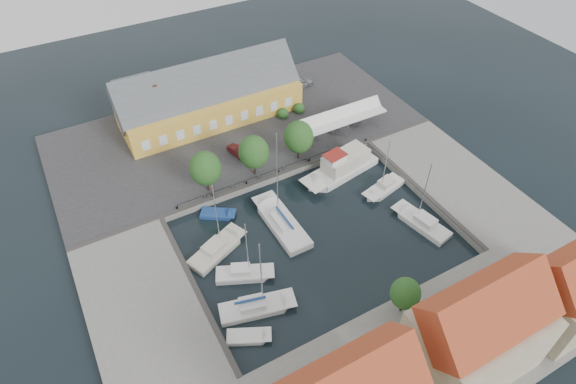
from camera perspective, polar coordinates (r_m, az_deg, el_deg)
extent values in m
plane|color=black|center=(61.76, 2.69, -4.38)|extent=(140.00, 140.00, 0.00)
cube|color=#2D2D30|center=(76.78, -6.18, 7.16)|extent=(56.00, 26.00, 1.00)
cube|color=slate|center=(55.96, -16.45, -13.32)|extent=(12.00, 24.00, 1.00)
cube|color=slate|center=(71.44, 18.90, 1.41)|extent=(12.00, 24.00, 1.00)
cube|color=slate|center=(52.45, 15.21, -18.98)|extent=(56.00, 14.00, 1.00)
cube|color=#383533|center=(67.37, -1.76, 1.94)|extent=(56.00, 0.60, 0.12)
cube|color=#383533|center=(55.84, -10.96, -10.93)|extent=(0.60, 24.00, 0.12)
cube|color=#383533|center=(67.67, 15.55, 0.23)|extent=(0.60, 24.00, 0.12)
cylinder|color=black|center=(64.21, -13.04, -1.87)|extent=(0.24, 0.24, 0.40)
cylinder|color=black|center=(65.05, -8.93, -0.38)|extent=(0.24, 0.24, 0.40)
cylinder|color=black|center=(66.26, -4.95, 1.07)|extent=(0.24, 0.24, 0.40)
cylinder|color=black|center=(67.82, -1.13, 2.45)|extent=(0.24, 0.24, 0.40)
cylinder|color=black|center=(69.70, 2.50, 3.76)|extent=(0.24, 0.24, 0.40)
cylinder|color=black|center=(71.89, 5.95, 4.97)|extent=(0.24, 0.24, 0.40)
cylinder|color=black|center=(74.34, 9.19, 6.10)|extent=(0.24, 0.24, 0.40)
cube|color=gold|center=(78.54, -9.20, 10.20)|extent=(28.00, 10.00, 4.50)
cube|color=#474C51|center=(76.70, -9.50, 12.38)|extent=(28.56, 7.60, 7.60)
cube|color=gold|center=(81.81, -17.33, 9.75)|extent=(6.00, 6.00, 3.50)
cube|color=brown|center=(74.02, -15.50, 11.79)|extent=(0.60, 0.60, 1.20)
cube|color=white|center=(74.35, 6.38, 8.82)|extent=(14.00, 4.00, 0.25)
cylinder|color=silver|center=(71.20, 3.06, 5.91)|extent=(0.10, 0.10, 2.70)
cylinder|color=silver|center=(73.65, 1.60, 7.42)|extent=(0.10, 0.10, 2.70)
cylinder|color=silver|center=(73.96, 7.07, 7.25)|extent=(0.10, 0.10, 2.70)
cylinder|color=silver|center=(76.32, 5.55, 8.67)|extent=(0.10, 0.10, 2.70)
cylinder|color=silver|center=(77.09, 10.80, 8.45)|extent=(0.10, 0.10, 2.70)
cylinder|color=silver|center=(79.36, 9.24, 9.80)|extent=(0.10, 0.10, 2.70)
cylinder|color=black|center=(65.46, -9.48, 0.90)|extent=(0.30, 0.30, 2.10)
ellipsoid|color=#1F4A1A|center=(63.60, -9.77, 2.78)|extent=(4.20, 4.20, 4.83)
cylinder|color=black|center=(67.24, -3.97, 2.87)|extent=(0.30, 0.30, 2.10)
ellipsoid|color=#1F4A1A|center=(65.43, -4.08, 4.75)|extent=(4.20, 4.20, 4.83)
cylinder|color=black|center=(69.69, 1.23, 4.69)|extent=(0.30, 0.30, 2.10)
ellipsoid|color=#1F4A1A|center=(67.94, 1.26, 6.54)|extent=(4.20, 4.20, 4.83)
imported|color=#9D9EA4|center=(85.90, 1.54, 12.78)|extent=(4.89, 2.59, 1.58)
imported|color=#4F1218|center=(70.95, -6.00, 4.79)|extent=(2.21, 3.93, 1.23)
cube|color=silver|center=(61.53, -0.39, -4.34)|extent=(3.39, 8.81, 1.50)
cube|color=silver|center=(61.60, -0.89, -3.19)|extent=(3.28, 10.56, 0.08)
cube|color=silver|center=(60.74, -0.50, -3.42)|extent=(2.28, 3.53, 0.90)
cylinder|color=silver|center=(57.43, -1.28, 1.69)|extent=(0.12, 0.12, 13.15)
cube|color=navy|center=(60.06, -0.40, -3.07)|extent=(0.27, 4.39, 0.22)
cube|color=silver|center=(70.13, 6.71, 2.56)|extent=(10.44, 5.39, 1.80)
cube|color=silver|center=(68.83, 6.03, 2.73)|extent=(12.38, 5.58, 0.08)
cube|color=beige|center=(68.84, 6.85, 3.81)|extent=(7.28, 4.30, 2.20)
cube|color=silver|center=(66.69, 5.56, 3.97)|extent=(3.05, 2.49, 1.20)
cube|color=maroon|center=(66.28, 5.60, 4.41)|extent=(3.31, 2.64, 0.10)
cube|color=silver|center=(68.32, 11.51, 0.45)|extent=(5.88, 3.49, 1.30)
cube|color=silver|center=(67.43, 11.23, 0.61)|extent=(6.94, 3.65, 0.08)
cube|color=beige|center=(67.47, 11.58, 1.11)|extent=(2.50, 2.02, 0.90)
cylinder|color=silver|center=(64.49, 11.48, 3.10)|extent=(0.12, 0.12, 8.26)
cube|color=silver|center=(64.29, 15.88, -4.00)|extent=(3.92, 6.98, 1.30)
cube|color=silver|center=(64.06, 15.43, -3.18)|extent=(4.09, 8.25, 0.08)
cube|color=silver|center=(63.52, 15.96, -3.22)|extent=(2.28, 2.94, 0.90)
cylinder|color=silver|center=(61.10, 15.85, 0.00)|extent=(0.12, 0.12, 9.20)
cube|color=beige|center=(59.65, -8.77, -7.26)|extent=(7.12, 5.25, 1.30)
cube|color=beige|center=(59.46, -8.30, -6.37)|extent=(8.27, 5.68, 0.08)
cube|color=beige|center=(58.84, -8.78, -6.46)|extent=(3.17, 2.82, 0.90)
cylinder|color=silver|center=(56.08, -8.46, -2.87)|extent=(0.12, 0.12, 9.81)
cube|color=silver|center=(57.23, -5.71, -9.87)|extent=(5.96, 4.32, 1.30)
cube|color=silver|center=(56.65, -5.05, -9.42)|extent=(6.93, 4.69, 0.08)
cube|color=silver|center=(56.31, -5.64, -9.17)|extent=(2.64, 2.30, 0.90)
cylinder|color=silver|center=(53.45, -4.87, -6.79)|extent=(0.12, 0.12, 8.20)
cube|color=silver|center=(54.51, -4.40, -13.78)|extent=(7.30, 4.21, 1.30)
cube|color=silver|center=(53.99, -3.53, -13.21)|extent=(8.61, 4.45, 0.08)
cube|color=silver|center=(53.56, -4.28, -13.08)|extent=(3.10, 2.40, 0.90)
cylinder|color=silver|center=(49.92, -3.19, -9.94)|extent=(0.12, 0.12, 10.11)
cube|color=navy|center=(52.92, -4.51, -12.68)|extent=(3.39, 1.05, 0.22)
cube|color=silver|center=(52.83, -5.10, -16.83)|extent=(4.23, 3.30, 0.90)
cube|color=silver|center=(52.38, -4.59, -16.56)|extent=(4.89, 3.57, 0.08)
cube|color=navy|center=(64.04, -8.63, -2.67)|extent=(4.18, 3.65, 0.80)
cube|color=navy|center=(63.63, -8.26, -2.43)|extent=(4.76, 4.01, 0.08)
cube|color=brown|center=(39.78, 11.00, -19.72)|extent=(0.60, 0.60, 0.80)
cube|color=beige|center=(50.28, 21.21, -16.01)|extent=(12.00, 8.00, 7.50)
cube|color=#A84024|center=(46.28, 22.80, -12.80)|extent=(12.36, 6.50, 6.50)
cube|color=brown|center=(43.31, 20.65, -13.43)|extent=(0.70, 0.70, 1.00)
cube|color=brown|center=(46.52, 25.34, -10.32)|extent=(0.60, 0.60, 0.80)
cube|color=beige|center=(57.66, 30.19, -10.84)|extent=(9.00, 7.00, 6.50)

